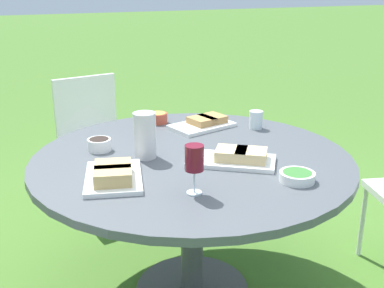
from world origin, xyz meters
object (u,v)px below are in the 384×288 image
water_pitcher (145,135)px  wine_glass (194,159)px  dining_table (192,175)px  chair_far_back (94,132)px

water_pitcher → wine_glass: bearing=-173.3°
dining_table → water_pitcher: (0.07, 0.20, 0.20)m
chair_far_back → wine_glass: (-1.59, -0.07, 0.35)m
water_pitcher → wine_glass: (-0.45, -0.05, 0.03)m
water_pitcher → wine_glass: size_ratio=1.08×
dining_table → water_pitcher: 0.30m
chair_far_back → water_pitcher: 1.18m
dining_table → water_pitcher: water_pitcher is taller
dining_table → wine_glass: bearing=158.2°
wine_glass → water_pitcher: bearing=6.7°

